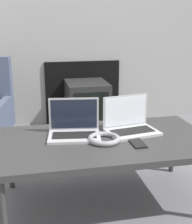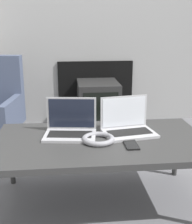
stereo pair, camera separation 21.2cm
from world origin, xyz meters
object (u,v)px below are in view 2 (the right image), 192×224
at_px(laptop_left, 71,127).
at_px(tv, 98,106).
at_px(laptop_right, 127,125).
at_px(phone, 131,145).
at_px(headphones, 98,139).

bearing_deg(laptop_left, tv, 84.19).
relative_size(laptop_right, tv, 0.68).
bearing_deg(tv, laptop_right, -88.12).
height_order(laptop_right, phone, laptop_right).
height_order(laptop_right, headphones, laptop_right).
bearing_deg(laptop_left, laptop_right, 7.74).
bearing_deg(laptop_right, laptop_left, 170.33).
xyz_separation_m(laptop_left, laptop_right, (0.36, -0.00, 0.00)).
relative_size(headphones, phone, 1.40).
bearing_deg(laptop_left, headphones, -32.44).
relative_size(headphones, tv, 0.38).
distance_m(laptop_left, tv, 1.35).
xyz_separation_m(laptop_right, tv, (-0.04, 1.30, -0.23)).
height_order(headphones, tv, tv).
xyz_separation_m(laptop_left, tv, (0.31, 1.30, -0.23)).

